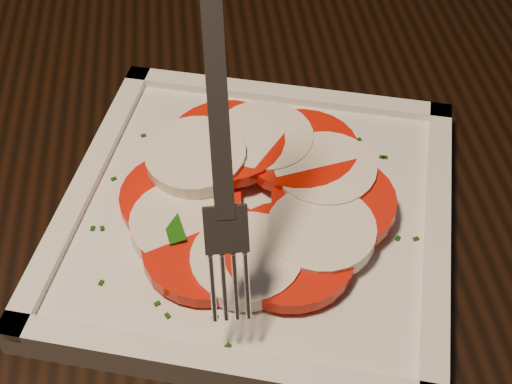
# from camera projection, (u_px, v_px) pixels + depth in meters

# --- Properties ---
(table) EXTENTS (1.22, 0.83, 0.75)m
(table) POSITION_uv_depth(u_px,v_px,m) (122.00, 268.00, 0.56)
(table) COLOR black
(table) RESTS_ON ground
(plate) EXTENTS (0.30, 0.30, 0.01)m
(plate) POSITION_uv_depth(u_px,v_px,m) (256.00, 216.00, 0.46)
(plate) COLOR white
(plate) RESTS_ON table
(caprese_salad) EXTENTS (0.20, 0.19, 0.03)m
(caprese_salad) POSITION_uv_depth(u_px,v_px,m) (256.00, 196.00, 0.44)
(caprese_salad) COLOR red
(caprese_salad) RESTS_ON plate
(fork) EXTENTS (0.04, 0.10, 0.17)m
(fork) POSITION_uv_depth(u_px,v_px,m) (218.00, 110.00, 0.34)
(fork) COLOR white
(fork) RESTS_ON caprese_salad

